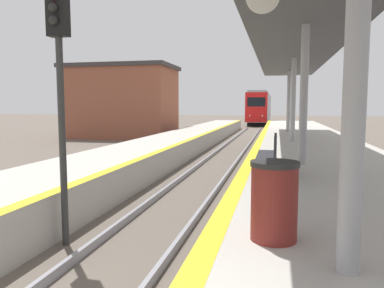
{
  "coord_description": "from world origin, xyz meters",
  "views": [
    {
      "loc": [
        2.4,
        -1.72,
        2.52
      ],
      "look_at": [
        -2.22,
        18.63,
        0.38
      ],
      "focal_mm": 35.0,
      "sensor_mm": 36.0,
      "label": 1
    }
  ],
  "objects_px": {
    "train": "(260,108)",
    "bench": "(270,154)",
    "trash_bin": "(274,201)",
    "signal_near": "(59,66)"
  },
  "relations": [
    {
      "from": "train",
      "to": "signal_near",
      "type": "bearing_deg",
      "value": -91.47
    },
    {
      "from": "trash_bin",
      "to": "signal_near",
      "type": "bearing_deg",
      "value": 158.57
    },
    {
      "from": "signal_near",
      "to": "trash_bin",
      "type": "relative_size",
      "value": 4.84
    },
    {
      "from": "train",
      "to": "signal_near",
      "type": "height_order",
      "value": "signal_near"
    },
    {
      "from": "signal_near",
      "to": "train",
      "type": "bearing_deg",
      "value": 88.53
    },
    {
      "from": "signal_near",
      "to": "trash_bin",
      "type": "distance_m",
      "value": 4.35
    },
    {
      "from": "train",
      "to": "bench",
      "type": "height_order",
      "value": "train"
    },
    {
      "from": "train",
      "to": "bench",
      "type": "distance_m",
      "value": 47.56
    },
    {
      "from": "train",
      "to": "trash_bin",
      "type": "xyz_separation_m",
      "value": [
        2.39,
        -51.88,
        -0.84
      ]
    },
    {
      "from": "trash_bin",
      "to": "bench",
      "type": "bearing_deg",
      "value": 91.72
    }
  ]
}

